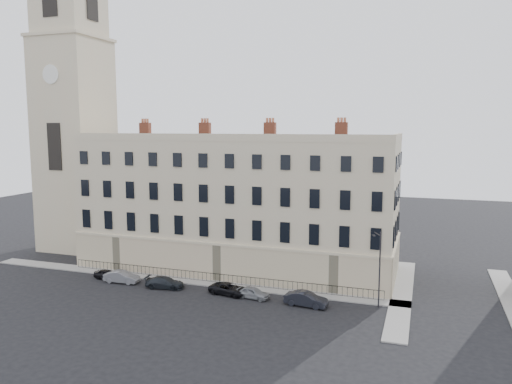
# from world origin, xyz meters

# --- Properties ---
(ground) EXTENTS (160.00, 160.00, 0.00)m
(ground) POSITION_xyz_m (0.00, 0.00, 0.00)
(ground) COLOR black
(ground) RESTS_ON ground
(terrace) EXTENTS (36.22, 12.22, 17.00)m
(terrace) POSITION_xyz_m (-5.97, 11.97, 7.50)
(terrace) COLOR beige
(terrace) RESTS_ON ground
(church_tower) EXTENTS (8.00, 8.13, 44.00)m
(church_tower) POSITION_xyz_m (-30.00, 14.00, 18.66)
(church_tower) COLOR beige
(church_tower) RESTS_ON ground
(pavement_terrace) EXTENTS (48.00, 2.00, 0.12)m
(pavement_terrace) POSITION_xyz_m (-10.00, 5.00, 0.06)
(pavement_terrace) COLOR gray
(pavement_terrace) RESTS_ON ground
(pavement_east_return) EXTENTS (2.00, 24.00, 0.12)m
(pavement_east_return) POSITION_xyz_m (13.00, 8.00, 0.06)
(pavement_east_return) COLOR gray
(pavement_east_return) RESTS_ON ground
(pavement_adjacent) EXTENTS (2.00, 20.00, 0.12)m
(pavement_adjacent) POSITION_xyz_m (23.00, 10.00, 0.06)
(pavement_adjacent) COLOR gray
(pavement_adjacent) RESTS_ON ground
(railings) EXTENTS (35.00, 0.04, 0.96)m
(railings) POSITION_xyz_m (-6.00, 5.40, 0.55)
(railings) COLOR black
(railings) RESTS_ON ground
(car_a) EXTENTS (3.29, 1.71, 1.07)m
(car_a) POSITION_xyz_m (-17.66, 2.78, 0.53)
(car_a) COLOR black
(car_a) RESTS_ON ground
(car_b) EXTENTS (3.90, 1.56, 1.26)m
(car_b) POSITION_xyz_m (-15.48, 2.29, 0.63)
(car_b) COLOR slate
(car_b) RESTS_ON ground
(car_c) EXTENTS (4.23, 2.13, 1.18)m
(car_c) POSITION_xyz_m (-10.24, 2.17, 0.59)
(car_c) COLOR #20242A
(car_c) RESTS_ON ground
(car_d) EXTENTS (4.30, 2.49, 1.13)m
(car_d) POSITION_xyz_m (-3.24, 2.48, 0.56)
(car_d) COLOR black
(car_d) RESTS_ON ground
(car_e) EXTENTS (3.51, 1.83, 1.14)m
(car_e) POSITION_xyz_m (-0.61, 2.16, 0.57)
(car_e) COLOR gray
(car_e) RESTS_ON ground
(car_f) EXTENTS (4.15, 1.80, 1.33)m
(car_f) POSITION_xyz_m (4.72, 1.80, 0.66)
(car_f) COLOR black
(car_f) RESTS_ON ground
(streetlamp) EXTENTS (0.74, 1.45, 7.11)m
(streetlamp) POSITION_xyz_m (11.09, 3.46, 3.94)
(streetlamp) COLOR #2D2C31
(streetlamp) RESTS_ON ground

